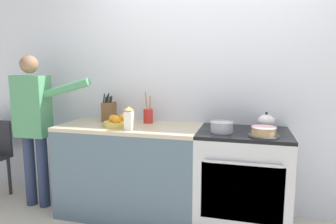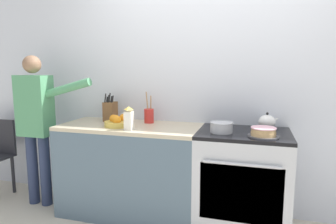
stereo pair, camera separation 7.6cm
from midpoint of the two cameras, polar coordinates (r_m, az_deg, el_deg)
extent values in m
cube|color=silver|center=(3.01, 9.00, 5.43)|extent=(8.00, 0.04, 2.60)
cube|color=#4C6070|center=(3.05, -6.38, -11.14)|extent=(1.36, 0.63, 0.87)
cube|color=#BCAD8E|center=(2.93, -6.53, -2.83)|extent=(1.36, 0.63, 0.03)
cube|color=#B7BABF|center=(2.84, 14.70, -12.89)|extent=(0.79, 0.63, 0.87)
cube|color=black|center=(2.54, 14.48, -14.93)|extent=(0.65, 0.01, 0.48)
cylinder|color=#B7BABF|center=(2.43, 14.69, -9.66)|extent=(0.59, 0.02, 0.02)
cube|color=black|center=(2.71, 15.06, -3.97)|extent=(0.79, 0.63, 0.03)
cylinder|color=#4C4C51|center=(2.56, 18.50, -4.40)|extent=(0.25, 0.25, 0.01)
cylinder|color=tan|center=(2.55, 18.53, -3.96)|extent=(0.20, 0.20, 0.03)
cylinder|color=tan|center=(2.55, 18.56, -3.30)|extent=(0.19, 0.19, 0.03)
cylinder|color=#EFB2C1|center=(2.54, 18.58, -2.88)|extent=(0.20, 0.20, 0.01)
cylinder|color=white|center=(2.89, 18.99, -2.95)|extent=(0.11, 0.11, 0.01)
ellipsoid|color=white|center=(2.88, 19.05, -1.79)|extent=(0.15, 0.15, 0.13)
cone|color=white|center=(2.88, 20.49, -1.40)|extent=(0.07, 0.03, 0.07)
sphere|color=black|center=(2.87, 19.12, -0.29)|extent=(0.02, 0.02, 0.02)
cylinder|color=#B7BABF|center=(2.62, 10.97, -2.94)|extent=(0.19, 0.19, 0.08)
torus|color=#B7BABF|center=(2.62, 11.00, -1.97)|extent=(0.20, 0.20, 0.01)
cube|color=brown|center=(3.17, -10.25, 0.10)|extent=(0.11, 0.13, 0.20)
cylinder|color=black|center=(3.13, -11.18, 2.62)|extent=(0.01, 0.04, 0.09)
cylinder|color=black|center=(3.12, -10.61, 2.49)|extent=(0.01, 0.04, 0.08)
cylinder|color=black|center=(3.11, -10.03, 2.32)|extent=(0.01, 0.03, 0.06)
cylinder|color=black|center=(3.16, -10.87, 2.37)|extent=(0.01, 0.03, 0.06)
cylinder|color=black|center=(3.14, -10.39, 2.70)|extent=(0.01, 0.04, 0.10)
cylinder|color=black|center=(3.13, -9.80, 2.46)|extent=(0.01, 0.03, 0.07)
cylinder|color=black|center=(3.19, -10.62, 2.43)|extent=(0.01, 0.03, 0.06)
cylinder|color=black|center=(3.18, -10.09, 2.45)|extent=(0.01, 0.03, 0.06)
cylinder|color=red|center=(3.02, -2.92, -0.76)|extent=(0.10, 0.10, 0.14)
cylinder|color=#A37A51|center=(2.99, -3.22, 1.32)|extent=(0.04, 0.03, 0.27)
cylinder|color=#A37A51|center=(3.00, -2.57, 0.99)|extent=(0.02, 0.04, 0.23)
cylinder|color=gold|center=(2.88, -8.68, -2.22)|extent=(0.27, 0.27, 0.05)
sphere|color=orange|center=(2.83, -8.95, -1.49)|extent=(0.08, 0.08, 0.08)
sphere|color=orange|center=(2.90, -9.58, -1.26)|extent=(0.08, 0.08, 0.08)
sphere|color=orange|center=(2.94, -7.76, -1.09)|extent=(0.08, 0.08, 0.08)
sphere|color=orange|center=(2.86, -9.20, -1.36)|extent=(0.08, 0.08, 0.08)
cube|color=white|center=(2.69, -6.66, -1.66)|extent=(0.07, 0.07, 0.17)
pyramid|color=#E0BC4C|center=(2.67, -6.70, 0.73)|extent=(0.07, 0.07, 0.03)
cylinder|color=#283351|center=(3.55, -23.81, -9.92)|extent=(0.11, 0.11, 0.75)
cylinder|color=#283351|center=(3.46, -21.74, -10.31)|extent=(0.11, 0.11, 0.75)
cube|color=#4C8E60|center=(3.36, -23.47, 1.10)|extent=(0.34, 0.20, 0.62)
cylinder|color=#4C8E60|center=(3.49, -26.17, 1.97)|extent=(0.08, 0.08, 0.53)
cylinder|color=#4C8E60|center=(3.10, -18.04, 4.30)|extent=(0.53, 0.08, 0.21)
sphere|color=#846047|center=(3.33, -23.90, 8.30)|extent=(0.18, 0.18, 0.18)
cylinder|color=#232328|center=(3.98, -26.91, -10.54)|extent=(0.04, 0.04, 0.44)
cube|color=#232328|center=(3.99, -28.77, -4.06)|extent=(0.40, 0.03, 0.40)
camera|label=1|loc=(0.04, -89.20, 0.12)|focal=32.00mm
camera|label=2|loc=(0.04, 90.80, -0.12)|focal=32.00mm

